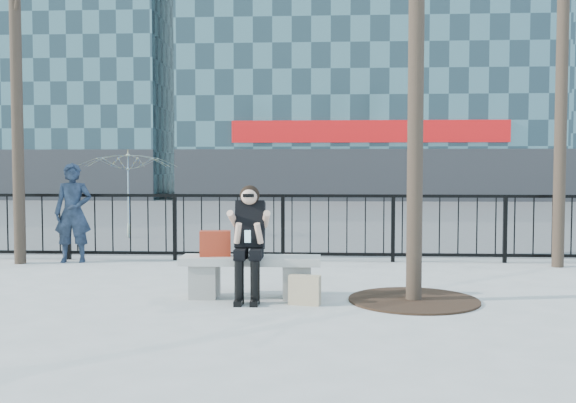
{
  "coord_description": "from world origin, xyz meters",
  "views": [
    {
      "loc": [
        0.84,
        -7.49,
        1.53
      ],
      "look_at": [
        0.4,
        0.8,
        1.1
      ],
      "focal_mm": 40.0,
      "sensor_mm": 36.0,
      "label": 1
    }
  ],
  "objects": [
    {
      "name": "ground",
      "position": [
        0.0,
        0.0,
        0.0
      ],
      "size": [
        120.0,
        120.0,
        0.0
      ],
      "primitive_type": "plane",
      "color": "#979792",
      "rests_on": "ground"
    },
    {
      "name": "street_surface",
      "position": [
        0.0,
        15.0,
        0.0
      ],
      "size": [
        60.0,
        23.0,
        0.01
      ],
      "primitive_type": "cube",
      "color": "#474747",
      "rests_on": "ground"
    },
    {
      "name": "railing",
      "position": [
        0.0,
        3.0,
        0.55
      ],
      "size": [
        14.0,
        0.06,
        1.1
      ],
      "color": "black",
      "rests_on": "ground"
    },
    {
      "name": "tree_grate",
      "position": [
        1.9,
        -0.1,
        0.01
      ],
      "size": [
        1.5,
        1.5,
        0.02
      ],
      "primitive_type": "cylinder",
      "color": "black",
      "rests_on": "ground"
    },
    {
      "name": "bench_main",
      "position": [
        0.0,
        0.0,
        0.3
      ],
      "size": [
        1.65,
        0.46,
        0.49
      ],
      "color": "slate",
      "rests_on": "ground"
    },
    {
      "name": "seated_woman",
      "position": [
        0.0,
        -0.16,
        0.67
      ],
      "size": [
        0.5,
        0.64,
        1.34
      ],
      "color": "black",
      "rests_on": "ground"
    },
    {
      "name": "handbag",
      "position": [
        -0.42,
        0.02,
        0.64
      ],
      "size": [
        0.38,
        0.22,
        0.3
      ],
      "primitive_type": "cube",
      "rotation": [
        0.0,
        0.0,
        0.14
      ],
      "color": "#B12D15",
      "rests_on": "bench_main"
    },
    {
      "name": "shopping_bag",
      "position": [
        0.65,
        -0.36,
        0.17
      ],
      "size": [
        0.37,
        0.2,
        0.33
      ],
      "primitive_type": "cube",
      "rotation": [
        0.0,
        0.0,
        -0.22
      ],
      "color": "beige",
      "rests_on": "ground"
    },
    {
      "name": "standing_man",
      "position": [
        -3.2,
        2.71,
        0.81
      ],
      "size": [
        0.64,
        0.48,
        1.62
      ],
      "primitive_type": "imported",
      "rotation": [
        0.0,
        0.0,
        0.16
      ],
      "color": "black",
      "rests_on": "ground"
    },
    {
      "name": "vendor_umbrella",
      "position": [
        -3.39,
        6.27,
        0.97
      ],
      "size": [
        2.28,
        2.32,
        1.93
      ],
      "primitive_type": "imported",
      "rotation": [
        0.0,
        0.0,
        0.08
      ],
      "color": "gold",
      "rests_on": "ground"
    }
  ]
}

